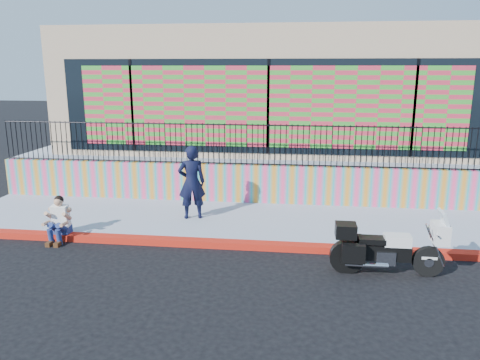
# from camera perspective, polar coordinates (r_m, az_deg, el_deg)

# --- Properties ---
(ground) EXTENTS (90.00, 90.00, 0.00)m
(ground) POSITION_cam_1_polar(r_m,az_deg,el_deg) (10.72, 1.75, -8.34)
(ground) COLOR black
(ground) RESTS_ON ground
(red_curb) EXTENTS (16.00, 0.30, 0.15)m
(red_curb) POSITION_cam_1_polar(r_m,az_deg,el_deg) (10.69, 1.75, -7.97)
(red_curb) COLOR #A40B0F
(red_curb) RESTS_ON ground
(sidewalk) EXTENTS (16.00, 3.00, 0.15)m
(sidewalk) POSITION_cam_1_polar(r_m,az_deg,el_deg) (12.24, 2.49, -5.15)
(sidewalk) COLOR #929CAF
(sidewalk) RESTS_ON ground
(mural_wall) EXTENTS (16.00, 0.20, 1.10)m
(mural_wall) POSITION_cam_1_polar(r_m,az_deg,el_deg) (13.59, 3.07, -0.50)
(mural_wall) COLOR #FF437C
(mural_wall) RESTS_ON sidewalk
(metal_fence) EXTENTS (15.80, 0.04, 1.20)m
(metal_fence) POSITION_cam_1_polar(r_m,az_deg,el_deg) (13.36, 3.14, 4.29)
(metal_fence) COLOR black
(metal_fence) RESTS_ON mural_wall
(elevated_platform) EXTENTS (16.00, 10.00, 1.25)m
(elevated_platform) POSITION_cam_1_polar(r_m,az_deg,el_deg) (18.59, 4.21, 3.07)
(elevated_platform) COLOR #929CAF
(elevated_platform) RESTS_ON ground
(storefront_building) EXTENTS (14.00, 8.06, 4.00)m
(storefront_building) POSITION_cam_1_polar(r_m,az_deg,el_deg) (18.08, 4.32, 11.15)
(storefront_building) COLOR tan
(storefront_building) RESTS_ON elevated_platform
(police_motorcycle) EXTENTS (2.17, 0.72, 1.35)m
(police_motorcycle) POSITION_cam_1_polar(r_m,az_deg,el_deg) (9.70, 17.35, -7.79)
(police_motorcycle) COLOR black
(police_motorcycle) RESTS_ON ground
(police_officer) EXTENTS (0.81, 0.65, 1.92)m
(police_officer) POSITION_cam_1_polar(r_m,az_deg,el_deg) (12.13, -5.91, -0.27)
(police_officer) COLOR black
(police_officer) RESTS_ON sidewalk
(seated_man) EXTENTS (0.54, 0.71, 1.06)m
(seated_man) POSITION_cam_1_polar(r_m,az_deg,el_deg) (11.76, -21.31, -4.97)
(seated_man) COLOR navy
(seated_man) RESTS_ON ground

